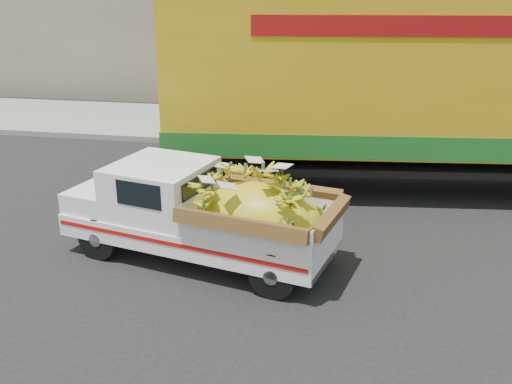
# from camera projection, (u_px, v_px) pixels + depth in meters

# --- Properties ---
(ground) EXTENTS (100.00, 100.00, 0.00)m
(ground) POSITION_uv_depth(u_px,v_px,m) (325.00, 266.00, 8.64)
(ground) COLOR black
(ground) RESTS_ON ground
(curb) EXTENTS (60.00, 0.25, 0.15)m
(curb) POSITION_uv_depth(u_px,v_px,m) (343.00, 148.00, 14.45)
(curb) COLOR gray
(curb) RESTS_ON ground
(sidewalk) EXTENTS (60.00, 4.00, 0.14)m
(sidewalk) POSITION_uv_depth(u_px,v_px,m) (346.00, 129.00, 16.39)
(sidewalk) COLOR gray
(sidewalk) RESTS_ON ground
(building_left) EXTENTS (18.00, 6.00, 5.00)m
(building_left) POSITION_uv_depth(u_px,v_px,m) (150.00, 23.00, 22.36)
(building_left) COLOR gray
(building_left) RESTS_ON ground
(pickup_truck) EXTENTS (4.38, 2.41, 1.45)m
(pickup_truck) POSITION_uv_depth(u_px,v_px,m) (217.00, 214.00, 8.53)
(pickup_truck) COLOR black
(pickup_truck) RESTS_ON ground
(semi_trailer) EXTENTS (12.04, 3.87, 3.80)m
(semi_trailer) POSITION_uv_depth(u_px,v_px,m) (473.00, 87.00, 11.06)
(semi_trailer) COLOR black
(semi_trailer) RESTS_ON ground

